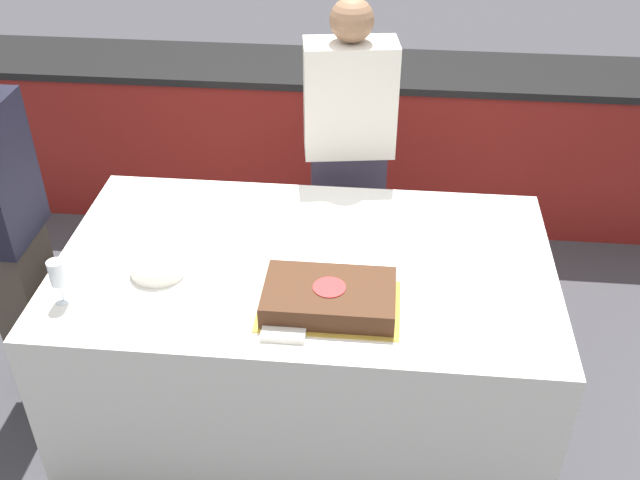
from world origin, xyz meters
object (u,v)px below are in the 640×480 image
object	(u,v)px
plate_stack	(158,266)
wine_glass	(57,274)
person_cutting_cake	(348,158)
person_seated_left	(8,226)
cake	(329,297)

from	to	relation	value
plate_stack	wine_glass	distance (m)	0.37
plate_stack	person_cutting_cake	xyz separation A→B (m)	(0.67, 0.92, 0.00)
person_cutting_cake	person_seated_left	bearing A→B (deg)	22.45
plate_stack	person_cutting_cake	distance (m)	1.14
wine_glass	person_cutting_cake	bearing A→B (deg)	49.19
person_cutting_cake	person_seated_left	xyz separation A→B (m)	(-1.31, -0.79, 0.06)
cake	wine_glass	distance (m)	0.97
cake	plate_stack	bearing A→B (deg)	168.04
wine_glass	person_seated_left	xyz separation A→B (m)	(-0.34, 0.33, -0.04)
wine_glass	person_cutting_cake	world-z (taller)	person_cutting_cake
plate_stack	person_seated_left	world-z (taller)	person_seated_left
plate_stack	cake	bearing A→B (deg)	-11.96
wine_glass	person_seated_left	distance (m)	0.48
plate_stack	person_seated_left	xyz separation A→B (m)	(-0.64, 0.13, 0.06)
wine_glass	person_cutting_cake	xyz separation A→B (m)	(0.97, 1.12, -0.09)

